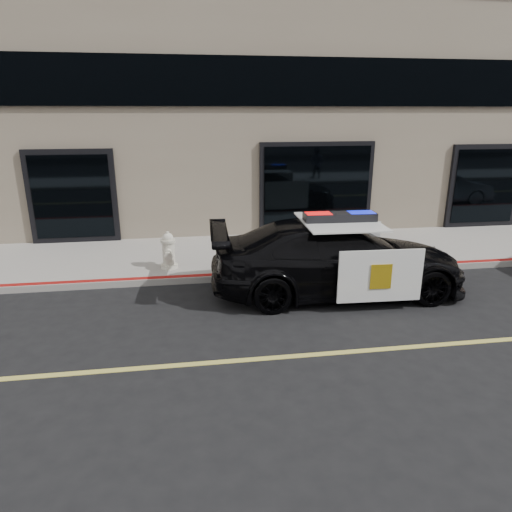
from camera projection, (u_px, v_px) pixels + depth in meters
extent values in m
plane|color=black|center=(482.00, 342.00, 7.73)|extent=(120.00, 120.00, 0.00)
cube|color=gray|center=(366.00, 249.00, 12.65)|extent=(60.00, 3.50, 0.15)
cube|color=#756856|center=(321.00, 42.00, 15.79)|extent=(60.00, 7.00, 12.00)
imported|color=black|center=(337.00, 258.00, 9.61)|extent=(2.56, 5.50, 1.55)
cube|color=white|center=(380.00, 276.00, 8.62)|extent=(1.65, 0.10, 1.03)
cube|color=white|center=(345.00, 244.00, 10.72)|extent=(1.65, 0.10, 1.03)
cube|color=white|center=(340.00, 221.00, 9.37)|extent=(1.62, 1.91, 0.03)
cube|color=gold|center=(381.00, 277.00, 8.59)|extent=(0.41, 0.03, 0.49)
cube|color=black|center=(340.00, 217.00, 9.34)|extent=(1.50, 0.44, 0.18)
cube|color=red|center=(318.00, 217.00, 9.29)|extent=(0.53, 0.35, 0.17)
cube|color=#0C19CC|center=(361.00, 216.00, 9.39)|extent=(0.53, 0.35, 0.17)
cylinder|color=beige|center=(169.00, 266.00, 10.89)|extent=(0.40, 0.40, 0.09)
cylinder|color=beige|center=(169.00, 253.00, 10.79)|extent=(0.29, 0.29, 0.56)
cylinder|color=beige|center=(168.00, 241.00, 10.70)|extent=(0.35, 0.35, 0.07)
sphere|color=beige|center=(168.00, 238.00, 10.68)|extent=(0.26, 0.26, 0.26)
cylinder|color=beige|center=(168.00, 233.00, 10.64)|extent=(0.08, 0.08, 0.08)
cylinder|color=beige|center=(169.00, 248.00, 10.94)|extent=(0.14, 0.13, 0.14)
cylinder|color=beige|center=(168.00, 252.00, 10.59)|extent=(0.14, 0.13, 0.14)
cylinder|color=beige|center=(168.00, 256.00, 10.58)|extent=(0.19, 0.16, 0.19)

